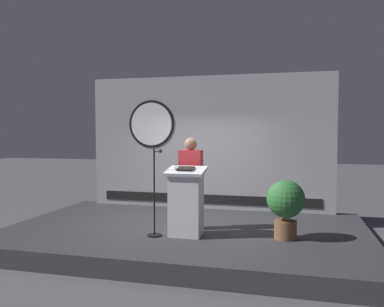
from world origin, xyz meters
TOP-DOWN VIEW (x-y plane):
  - ground_plane at (0.00, 0.00)m, footprint 40.00×40.00m
  - stage_platform at (0.00, 0.00)m, footprint 6.40×4.00m
  - banner_display at (-0.03, 1.85)m, footprint 5.51×0.12m
  - podium at (0.15, -0.58)m, footprint 0.64×0.50m
  - speaker_person at (0.11, -0.10)m, footprint 0.40×0.26m
  - microphone_stand at (-0.35, -0.69)m, footprint 0.24×0.47m
  - potted_plant at (1.76, -0.37)m, footprint 0.61×0.61m

SIDE VIEW (x-z plane):
  - ground_plane at x=0.00m, z-range 0.00..0.00m
  - stage_platform at x=0.00m, z-range 0.00..0.30m
  - microphone_stand at x=-0.35m, z-range 0.08..1.53m
  - podium at x=0.15m, z-range 0.29..1.45m
  - potted_plant at x=1.76m, z-range 0.40..1.35m
  - speaker_person at x=0.11m, z-range 0.32..1.94m
  - banner_display at x=-0.03m, z-range 0.29..3.28m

